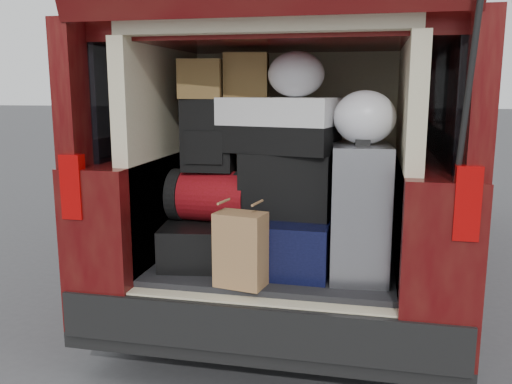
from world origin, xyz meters
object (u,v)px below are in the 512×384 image
black_soft_case (287,184)px  navy_hardshell (285,239)px  red_duffel (210,196)px  black_hardshell (203,240)px  twotone_duffel (276,125)px  backpack (208,135)px  kraft_bag (241,250)px  silver_roller (359,211)px

black_soft_case → navy_hardshell: bearing=158.3°
red_duffel → black_soft_case: black_soft_case is taller
black_hardshell → twotone_duffel: 0.74m
black_hardshell → backpack: (0.03, 0.02, 0.57)m
kraft_bag → red_duffel: size_ratio=0.85×
kraft_bag → black_soft_case: black_soft_case is taller
silver_roller → kraft_bag: silver_roller is taller
black_hardshell → black_soft_case: 0.56m
red_duffel → black_soft_case: bearing=1.9°
kraft_bag → red_duffel: 0.48m
red_duffel → twotone_duffel: 0.52m
red_duffel → backpack: bearing=-155.2°
silver_roller → twotone_duffel: bearing=162.0°
backpack → twotone_duffel: size_ratio=0.61×
black_soft_case → twotone_duffel: size_ratio=0.74×
navy_hardshell → kraft_bag: 0.39m
navy_hardshell → backpack: (-0.41, -0.00, 0.54)m
navy_hardshell → silver_roller: silver_roller is taller
kraft_bag → twotone_duffel: (0.09, 0.38, 0.56)m
twotone_duffel → black_soft_case: bearing=-10.3°
kraft_bag → silver_roller: bearing=38.2°
red_duffel → backpack: (-0.01, -0.00, 0.32)m
red_duffel → silver_roller: bearing=-3.4°
black_hardshell → navy_hardshell: navy_hardshell is taller
black_hardshell → red_duffel: bearing=21.8°
navy_hardshell → black_soft_case: bearing=-24.0°
black_hardshell → red_duffel: (0.04, 0.02, 0.24)m
silver_roller → twotone_duffel: (-0.44, 0.11, 0.41)m
silver_roller → black_soft_case: (-0.37, 0.08, 0.10)m
silver_roller → red_duffel: bearing=169.4°
black_soft_case → backpack: 0.49m
twotone_duffel → navy_hardshell: bearing=-9.7°
black_soft_case → kraft_bag: bearing=-110.9°
black_hardshell → silver_roller: (0.83, -0.06, 0.22)m
navy_hardshell → red_duffel: (-0.41, 0.00, 0.22)m
black_hardshell → navy_hardshell: bearing=-5.8°
kraft_bag → navy_hardshell: bearing=78.2°
navy_hardshell → black_soft_case: black_soft_case is taller
silver_roller → backpack: bearing=169.7°
backpack → twotone_duffel: (0.36, 0.02, 0.06)m
kraft_bag → black_soft_case: size_ratio=0.77×
navy_hardshell → silver_roller: 0.44m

